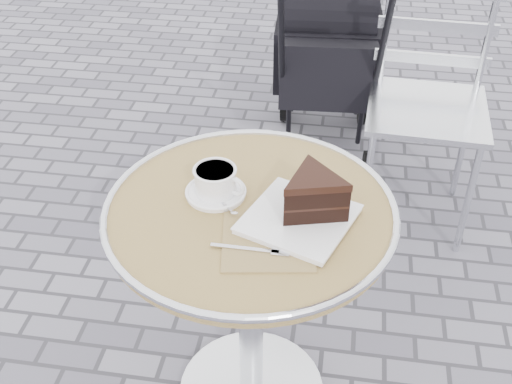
# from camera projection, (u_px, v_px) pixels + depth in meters

# --- Properties ---
(cafe_table) EXTENTS (0.72, 0.72, 0.74)m
(cafe_table) POSITION_uv_depth(u_px,v_px,m) (251.00, 259.00, 1.65)
(cafe_table) COLOR silver
(cafe_table) RESTS_ON ground
(cappuccino_set) EXTENTS (0.15, 0.16, 0.08)m
(cappuccino_set) POSITION_uv_depth(u_px,v_px,m) (216.00, 184.00, 1.57)
(cappuccino_set) COLOR white
(cappuccino_set) RESTS_ON cafe_table
(cake_plate_set) EXTENTS (0.35, 0.34, 0.12)m
(cake_plate_set) POSITION_uv_depth(u_px,v_px,m) (309.00, 201.00, 1.48)
(cake_plate_set) COLOR #8E724D
(cake_plate_set) RESTS_ON cafe_table
(bistro_chair) EXTENTS (0.46, 0.46, 0.97)m
(bistro_chair) POSITION_uv_depth(u_px,v_px,m) (431.00, 73.00, 2.41)
(bistro_chair) COLOR silver
(bistro_chair) RESTS_ON ground
(baby_stroller) EXTENTS (0.48, 0.95, 0.97)m
(baby_stroller) POSITION_uv_depth(u_px,v_px,m) (327.00, 60.00, 2.88)
(baby_stroller) COLOR black
(baby_stroller) RESTS_ON ground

